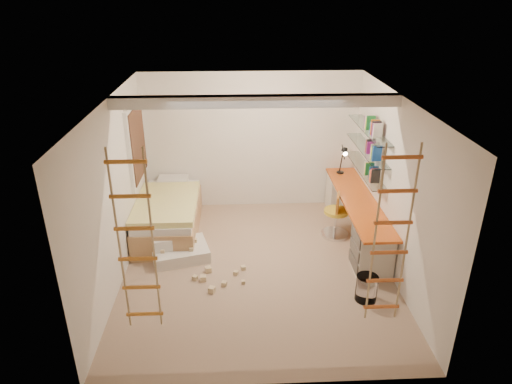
{
  "coord_description": "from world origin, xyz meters",
  "views": [
    {
      "loc": [
        -0.29,
        -5.91,
        3.98
      ],
      "look_at": [
        0.0,
        0.3,
        1.15
      ],
      "focal_mm": 32.0,
      "sensor_mm": 36.0,
      "label": 1
    }
  ],
  "objects_px": {
    "desk": "(356,216)",
    "swivel_chair": "(336,220)",
    "play_platform": "(177,248)",
    "bed": "(169,214)"
  },
  "relations": [
    {
      "from": "desk",
      "to": "play_platform",
      "type": "xyz_separation_m",
      "value": [
        -2.98,
        -0.47,
        -0.25
      ]
    },
    {
      "from": "bed",
      "to": "swivel_chair",
      "type": "bearing_deg",
      "value": -5.81
    },
    {
      "from": "desk",
      "to": "swivel_chair",
      "type": "distance_m",
      "value": 0.34
    },
    {
      "from": "bed",
      "to": "swivel_chair",
      "type": "xyz_separation_m",
      "value": [
        2.88,
        -0.29,
        -0.03
      ]
    },
    {
      "from": "bed",
      "to": "play_platform",
      "type": "distance_m",
      "value": 0.88
    },
    {
      "from": "play_platform",
      "to": "swivel_chair",
      "type": "bearing_deg",
      "value": 11.48
    },
    {
      "from": "desk",
      "to": "swivel_chair",
      "type": "xyz_separation_m",
      "value": [
        -0.32,
        0.07,
        -0.11
      ]
    },
    {
      "from": "swivel_chair",
      "to": "play_platform",
      "type": "distance_m",
      "value": 2.72
    },
    {
      "from": "desk",
      "to": "bed",
      "type": "bearing_deg",
      "value": 173.51
    },
    {
      "from": "bed",
      "to": "play_platform",
      "type": "xyz_separation_m",
      "value": [
        0.22,
        -0.83,
        -0.18
      ]
    }
  ]
}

